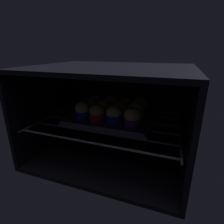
# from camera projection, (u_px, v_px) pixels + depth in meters

# --- Properties ---
(oven_cavity) EXTENTS (0.59, 0.47, 0.37)m
(oven_cavity) POSITION_uv_depth(u_px,v_px,m) (115.00, 110.00, 0.75)
(oven_cavity) COLOR black
(oven_cavity) RESTS_ON ground
(oven_rack) EXTENTS (0.55, 0.42, 0.01)m
(oven_rack) POSITION_uv_depth(u_px,v_px,m) (111.00, 121.00, 0.73)
(oven_rack) COLOR #42424C
(oven_rack) RESTS_ON oven_cavity
(baking_tray) EXTENTS (0.33, 0.27, 0.02)m
(baking_tray) POSITION_uv_depth(u_px,v_px,m) (112.00, 118.00, 0.73)
(baking_tray) COLOR #4C4C51
(baking_tray) RESTS_ON oven_rack
(muffin_row0_col0) EXTENTS (0.06, 0.06, 0.07)m
(muffin_row0_col0) POSITION_uv_depth(u_px,v_px,m) (82.00, 111.00, 0.69)
(muffin_row0_col0) COLOR #1928B7
(muffin_row0_col0) RESTS_ON baking_tray
(muffin_row0_col1) EXTENTS (0.06, 0.06, 0.07)m
(muffin_row0_col1) POSITION_uv_depth(u_px,v_px,m) (97.00, 113.00, 0.67)
(muffin_row0_col1) COLOR red
(muffin_row0_col1) RESTS_ON baking_tray
(muffin_row0_col2) EXTENTS (0.06, 0.06, 0.07)m
(muffin_row0_col2) POSITION_uv_depth(u_px,v_px,m) (114.00, 115.00, 0.65)
(muffin_row0_col2) COLOR #1928B7
(muffin_row0_col2) RESTS_ON baking_tray
(muffin_row0_col3) EXTENTS (0.06, 0.06, 0.07)m
(muffin_row0_col3) POSITION_uv_depth(u_px,v_px,m) (132.00, 117.00, 0.62)
(muffin_row0_col3) COLOR #7A238C
(muffin_row0_col3) RESTS_ON baking_tray
(muffin_row1_col0) EXTENTS (0.06, 0.06, 0.07)m
(muffin_row1_col0) POSITION_uv_depth(u_px,v_px,m) (89.00, 107.00, 0.75)
(muffin_row1_col0) COLOR silver
(muffin_row1_col0) RESTS_ON baking_tray
(muffin_row1_col1) EXTENTS (0.06, 0.06, 0.07)m
(muffin_row1_col1) POSITION_uv_depth(u_px,v_px,m) (104.00, 108.00, 0.73)
(muffin_row1_col1) COLOR #1928B7
(muffin_row1_col1) RESTS_ON baking_tray
(muffin_row1_col2) EXTENTS (0.06, 0.06, 0.07)m
(muffin_row1_col2) POSITION_uv_depth(u_px,v_px,m) (121.00, 110.00, 0.71)
(muffin_row1_col2) COLOR #0C8C84
(muffin_row1_col2) RESTS_ON baking_tray
(muffin_row1_col3) EXTENTS (0.06, 0.06, 0.08)m
(muffin_row1_col3) POSITION_uv_depth(u_px,v_px,m) (136.00, 111.00, 0.69)
(muffin_row1_col3) COLOR silver
(muffin_row1_col3) RESTS_ON baking_tray
(muffin_row2_col0) EXTENTS (0.06, 0.06, 0.07)m
(muffin_row2_col0) POSITION_uv_depth(u_px,v_px,m) (96.00, 103.00, 0.81)
(muffin_row2_col0) COLOR #0C8C84
(muffin_row2_col0) RESTS_ON baking_tray
(muffin_row2_col1) EXTENTS (0.06, 0.06, 0.07)m
(muffin_row2_col1) POSITION_uv_depth(u_px,v_px,m) (111.00, 104.00, 0.79)
(muffin_row2_col1) COLOR silver
(muffin_row2_col1) RESTS_ON baking_tray
(muffin_row2_col2) EXTENTS (0.06, 0.06, 0.07)m
(muffin_row2_col2) POSITION_uv_depth(u_px,v_px,m) (124.00, 106.00, 0.76)
(muffin_row2_col2) COLOR #1928B7
(muffin_row2_col2) RESTS_ON baking_tray
(muffin_row2_col3) EXTENTS (0.06, 0.06, 0.08)m
(muffin_row2_col3) POSITION_uv_depth(u_px,v_px,m) (140.00, 106.00, 0.75)
(muffin_row2_col3) COLOR #1928B7
(muffin_row2_col3) RESTS_ON baking_tray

